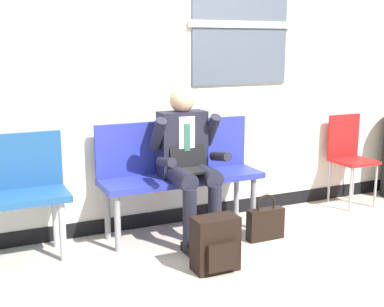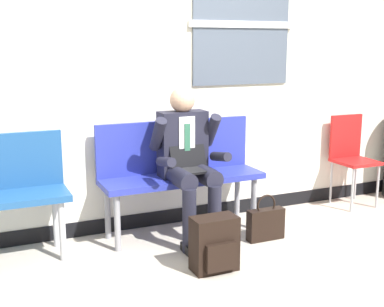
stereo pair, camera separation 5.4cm
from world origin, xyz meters
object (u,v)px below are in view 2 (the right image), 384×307
object	(u,v)px
handbag	(266,223)
folding_chair	(351,151)
backpack	(215,245)
bench_with_person	(179,167)
person_seated	(188,160)

from	to	relation	value
handbag	folding_chair	xyz separation A→B (m)	(1.32, 0.53, 0.40)
handbag	backpack	bearing A→B (deg)	-151.01
bench_with_person	folding_chair	xyz separation A→B (m)	(1.91, 0.04, -0.03)
handbag	folding_chair	world-z (taller)	folding_chair
bench_with_person	handbag	world-z (taller)	bench_with_person
backpack	folding_chair	bearing A→B (deg)	24.24
bench_with_person	person_seated	bearing A→B (deg)	-90.00
person_seated	bench_with_person	bearing A→B (deg)	90.00
handbag	bench_with_person	bearing A→B (deg)	139.94
bench_with_person	handbag	distance (m)	0.88
bench_with_person	backpack	xyz separation A→B (m)	(-0.08, -0.85, -0.38)
bench_with_person	handbag	bearing A→B (deg)	-40.06
folding_chair	backpack	bearing A→B (deg)	-155.76
bench_with_person	backpack	size ratio (longest dim) A/B	3.46
backpack	handbag	bearing A→B (deg)	28.99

